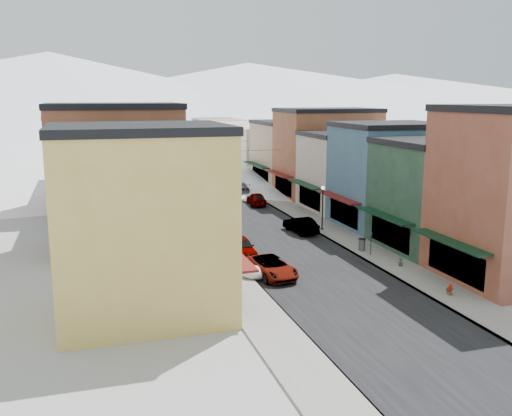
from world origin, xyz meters
TOP-DOWN VIEW (x-y plane):
  - ground at (0.00, 0.00)m, footprint 600.00×600.00m
  - road at (0.00, 60.00)m, footprint 10.00×160.00m
  - sidewalk_left at (-6.60, 60.00)m, footprint 3.20×160.00m
  - sidewalk_right at (6.60, 60.00)m, footprint 3.20×160.00m
  - curb_left at (-5.05, 60.00)m, footprint 0.10×160.00m
  - curb_right at (5.05, 60.00)m, footprint 0.10×160.00m
  - bldg_l_yellow at (-13.19, 4.00)m, footprint 11.30×8.70m
  - bldg_l_cream at (-13.19, 12.50)m, footprint 11.30×8.20m
  - bldg_l_brick_near at (-13.69, 20.50)m, footprint 12.30×8.20m
  - bldg_l_grayblue at (-13.19, 29.00)m, footprint 11.30×9.20m
  - bldg_l_brick_far at (-14.19, 38.00)m, footprint 13.30×9.20m
  - bldg_l_tan at (-13.19, 48.00)m, footprint 11.30×11.20m
  - bldg_r_green at (13.19, 12.00)m, footprint 11.30×9.20m
  - bldg_r_blue at (13.19, 21.00)m, footprint 11.30×9.20m
  - bldg_r_cream at (13.69, 30.00)m, footprint 12.30×9.20m
  - bldg_r_brick_far at (14.19, 39.00)m, footprint 13.30×9.20m
  - bldg_r_tan at (13.19, 49.00)m, footprint 11.30×11.20m
  - distant_blocks at (0.00, 83.00)m, footprint 34.00×55.00m
  - mountain_ridge at (-19.47, 277.18)m, footprint 670.00×340.00m
  - overhead_cables at (0.00, 47.50)m, footprint 16.40×15.04m
  - car_white_suv at (-3.50, 8.54)m, footprint 3.01×5.53m
  - car_silver_sedan at (-4.30, 14.22)m, footprint 2.04×4.92m
  - car_dark_hatch at (-4.07, 32.30)m, footprint 1.80×4.49m
  - car_silver_wagon at (-4.30, 51.32)m, footprint 2.42×5.09m
  - car_green_sedan at (3.50, 20.64)m, footprint 2.19×4.88m
  - car_gray_suv at (3.50, 35.39)m, footprint 2.28×4.75m
  - car_black_sedan at (3.50, 44.22)m, footprint 2.39×5.77m
  - car_lane_silver at (-1.75, 53.28)m, footprint 2.08×4.61m
  - car_lane_white at (0.60, 67.82)m, footprint 2.67×4.99m
  - fire_hydrant at (6.44, 1.00)m, footprint 0.43×0.33m
  - parking_sign at (5.97, 11.09)m, footprint 0.06×0.28m
  - trash_can at (5.93, 12.57)m, footprint 0.63×0.63m
  - streetlamp_near at (5.83, 20.82)m, footprint 0.36×0.36m
  - streetlamp_far at (5.45, 51.63)m, footprint 0.37×0.37m
  - planter_near at (6.40, 1.00)m, footprint 0.67×0.62m
  - planter_far at (6.71, 7.66)m, footprint 0.45×0.45m
  - snow_pile_near at (-4.68, 8.50)m, footprint 2.17×2.53m
  - snow_pile_mid at (-4.87, 21.10)m, footprint 2.32×2.63m
  - snow_pile_far at (-4.88, 32.74)m, footprint 2.41×2.68m

SIDE VIEW (x-z plane):
  - ground at x=0.00m, z-range 0.00..0.00m
  - road at x=0.00m, z-range 0.00..0.01m
  - sidewalk_left at x=-6.60m, z-range 0.00..0.15m
  - sidewalk_right at x=6.60m, z-range 0.00..0.15m
  - curb_left at x=-5.05m, z-range 0.00..0.15m
  - curb_right at x=5.05m, z-range 0.00..0.15m
  - snow_pile_near at x=-4.68m, z-range -0.02..0.90m
  - planter_near at x=6.40m, z-range 0.15..0.76m
  - planter_far at x=6.71m, z-range 0.15..0.78m
  - snow_pile_mid at x=-4.87m, z-range -0.02..0.96m
  - snow_pile_far at x=-4.88m, z-range -0.02..1.00m
  - fire_hydrant at x=6.44m, z-range 0.12..0.86m
  - car_lane_white at x=0.60m, z-range 0.00..1.33m
  - trash_can at x=5.93m, z-range 0.16..1.22m
  - car_silver_wagon at x=-4.30m, z-range 0.00..1.43m
  - car_dark_hatch at x=-4.07m, z-range 0.00..1.45m
  - car_white_suv at x=-3.50m, z-range 0.00..1.47m
  - car_lane_silver at x=-1.75m, z-range 0.00..1.54m
  - car_green_sedan at x=3.50m, z-range 0.00..1.55m
  - car_gray_suv at x=3.50m, z-range 0.00..1.57m
  - car_silver_sedan at x=-4.30m, z-range 0.00..1.67m
  - car_black_sedan at x=3.50m, z-range 0.00..1.67m
  - parking_sign at x=5.97m, z-range 0.32..2.38m
  - streetlamp_near at x=5.83m, z-range 0.71..5.03m
  - streetlamp_far at x=5.45m, z-range 0.73..5.21m
  - distant_blocks at x=0.00m, z-range 0.00..8.00m
  - bldg_r_cream at x=13.69m, z-range 0.01..9.01m
  - bldg_l_grayblue at x=-13.19m, z-range 0.01..9.01m
  - bldg_r_tan at x=13.19m, z-range 0.01..9.51m
  - bldg_r_green at x=13.19m, z-range 0.01..9.51m
  - bldg_l_cream at x=-13.19m, z-range 0.01..9.51m
  - bldg_l_tan at x=-13.19m, z-range 0.01..10.01m
  - bldg_r_blue at x=13.19m, z-range 0.01..10.51m
  - bldg_l_brick_far at x=-14.19m, z-range 0.01..11.01m
  - bldg_r_brick_far at x=14.19m, z-range 0.01..11.51m
  - bldg_l_yellow at x=-13.19m, z-range 0.01..11.51m
  - overhead_cables at x=0.00m, z-range 6.18..6.22m
  - bldg_l_brick_near at x=-13.69m, z-range 0.01..12.51m
  - mountain_ridge at x=-19.47m, z-range -2.64..31.36m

